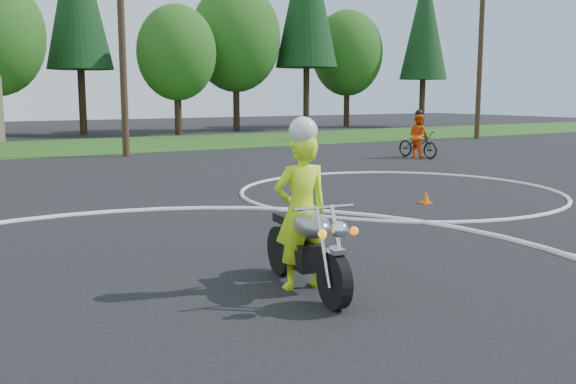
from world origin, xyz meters
TOP-DOWN VIEW (x-y plane):
  - course_markings at (2.17, 4.35)m, footprint 19.05×19.05m
  - primary_motorcycle at (1.50, 2.27)m, footprint 0.81×2.24m
  - rider_primary_grp at (1.50, 2.41)m, footprint 0.78×0.57m
  - rider_second_grp at (14.64, 14.53)m, footprint 0.85×2.01m
  - traffic_cones at (3.08, 2.10)m, footprint 19.95×10.39m
  - treeline at (14.78, 34.61)m, footprint 38.20×8.10m
  - utility_poles at (5.00, 21.00)m, footprint 41.60×1.12m

SIDE VIEW (x-z plane):
  - course_markings at x=2.17m, z-range -0.05..0.07m
  - traffic_cones at x=3.08m, z-range -0.01..0.29m
  - primary_motorcycle at x=1.50m, z-range -0.02..1.16m
  - rider_second_grp at x=14.64m, z-range -0.28..1.60m
  - rider_primary_grp at x=1.50m, z-range -0.04..2.15m
  - utility_poles at x=5.00m, z-range 0.20..10.20m
  - treeline at x=14.78m, z-range -0.64..13.88m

